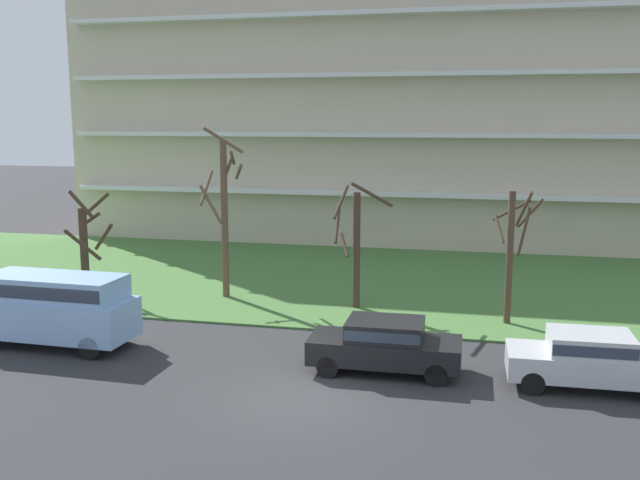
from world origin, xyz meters
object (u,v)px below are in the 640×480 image
tree_center (355,242)px  sedan_silver_center_left (589,358)px  tree_right (512,249)px  van_blue_near_left (54,304)px  sedan_black_center_right (385,343)px  tree_far_left (87,245)px  tree_left (224,211)px

tree_center → sedan_silver_center_left: bearing=-40.6°
tree_right → sedan_silver_center_left: size_ratio=1.10×
van_blue_near_left → sedan_black_center_right: size_ratio=1.19×
tree_right → van_blue_near_left: size_ratio=0.93×
van_blue_near_left → sedan_silver_center_left: van_blue_near_left is taller
tree_far_left → sedan_black_center_right: 14.35m
van_blue_near_left → sedan_silver_center_left: size_ratio=1.18×
tree_right → sedan_silver_center_left: 6.43m
tree_left → sedan_black_center_right: bearing=-43.2°
sedan_silver_center_left → tree_right: bearing=-73.0°
van_blue_near_left → sedan_black_center_right: van_blue_near_left is taller
tree_center → sedan_silver_center_left: size_ratio=1.15×
tree_far_left → sedan_black_center_right: size_ratio=1.03×
tree_left → tree_right: 11.40m
tree_far_left → sedan_silver_center_left: bearing=-17.2°
tree_right → van_blue_near_left: tree_right is taller
tree_left → sedan_black_center_right: size_ratio=1.59×
tree_far_left → tree_left: bearing=13.5°
tree_right → sedan_silver_center_left: tree_right is taller
tree_center → sedan_silver_center_left: 10.35m
tree_far_left → sedan_silver_center_left: size_ratio=1.03×
tree_far_left → van_blue_near_left: size_ratio=0.87×
tree_left → sedan_black_center_right: (7.58, -7.11, -2.77)m
tree_left → tree_right: tree_left is taller
tree_far_left → tree_left: (5.47, 1.31, 1.39)m
van_blue_near_left → sedan_silver_center_left: 16.46m
van_blue_near_left → tree_center: bearing=-141.0°
tree_left → van_blue_near_left: (-3.22, -7.11, -2.25)m
tree_center → sedan_black_center_right: (2.09, -6.63, -1.78)m
tree_center → tree_right: bearing=-7.8°
tree_far_left → tree_center: size_ratio=0.89×
tree_right → tree_center: bearing=172.2°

